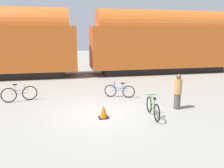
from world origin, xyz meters
name	(u,v)px	position (x,y,z in m)	size (l,w,h in m)	color
ground_plane	(102,113)	(0.00, 0.00, 0.00)	(80.00, 80.00, 0.00)	gray
freight_train	(83,41)	(0.00, 9.39, 2.80)	(54.42, 2.97, 5.34)	black
rail_near	(85,77)	(0.00, 8.67, 0.01)	(66.42, 0.07, 0.01)	#4C4238
rail_far	(84,74)	(0.00, 10.10, 0.01)	(66.42, 0.07, 0.01)	#4C4238
bicycle_green	(153,108)	(1.95, -0.77, 0.37)	(0.46, 1.73, 0.86)	black
bicycle_silver	(19,94)	(-3.77, 2.60, 0.39)	(1.67, 0.53, 0.92)	black
bicycle_blue	(119,91)	(1.30, 2.28, 0.35)	(1.53, 0.69, 0.82)	black
person_in_tan	(178,92)	(3.40, -0.05, 0.79)	(0.34, 0.34, 1.58)	#514C47
traffic_cone	(104,112)	(-0.03, -0.50, 0.25)	(0.40, 0.40, 0.55)	black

